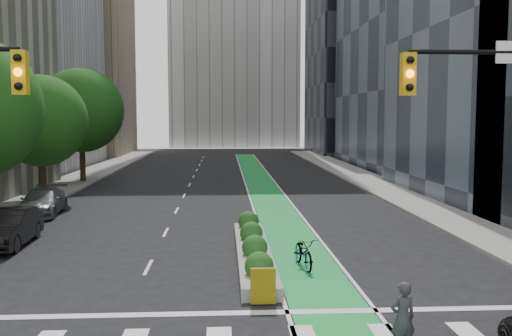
{
  "coord_description": "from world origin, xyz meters",
  "views": [
    {
      "loc": [
        0.14,
        -13.51,
        5.2
      ],
      "look_at": [
        1.52,
        10.86,
        3.0
      ],
      "focal_mm": 40.0,
      "sensor_mm": 36.0,
      "label": 1
    }
  ],
  "objects": [
    {
      "name": "tree_midfar",
      "position": [
        -11.0,
        22.0,
        4.95
      ],
      "size": [
        5.6,
        5.6,
        7.76
      ],
      "color": "black",
      "rests_on": "ground"
    },
    {
      "name": "ground",
      "position": [
        0.0,
        0.0,
        0.0
      ],
      "size": [
        160.0,
        160.0,
        0.0
      ],
      "primitive_type": "plane",
      "color": "black",
      "rests_on": "ground"
    },
    {
      "name": "bicycle",
      "position": [
        2.88,
        5.71,
        0.54
      ],
      "size": [
        0.97,
        2.13,
        1.08
      ],
      "primitive_type": "imported",
      "rotation": [
        0.0,
        0.0,
        0.13
      ],
      "color": "gray",
      "rests_on": "ground"
    },
    {
      "name": "median_planter",
      "position": [
        1.2,
        7.04,
        0.37
      ],
      "size": [
        1.2,
        10.26,
        1.1
      ],
      "color": "gray",
      "rests_on": "ground"
    },
    {
      "name": "sidewalk_right",
      "position": [
        11.8,
        25.0,
        0.07
      ],
      "size": [
        3.6,
        90.0,
        0.15
      ],
      "primitive_type": "cube",
      "color": "gray",
      "rests_on": "ground"
    },
    {
      "name": "bike_lane_paint",
      "position": [
        3.0,
        30.0,
        0.01
      ],
      "size": [
        2.2,
        70.0,
        0.01
      ],
      "primitive_type": "cube",
      "color": "green",
      "rests_on": "ground"
    },
    {
      "name": "tree_far",
      "position": [
        -11.0,
        32.0,
        5.69
      ],
      "size": [
        6.6,
        6.6,
        9.0
      ],
      "color": "black",
      "rests_on": "ground"
    },
    {
      "name": "parked_car_left_far",
      "position": [
        -9.5,
        16.99,
        0.7
      ],
      "size": [
        2.32,
        4.96,
        1.4
      ],
      "primitive_type": "imported",
      "rotation": [
        0.0,
        0.0,
        0.08
      ],
      "color": "#505355",
      "rests_on": "ground"
    },
    {
      "name": "parked_car_left_mid",
      "position": [
        -8.55,
        9.56,
        0.76
      ],
      "size": [
        1.74,
        4.63,
        1.51
      ],
      "primitive_type": "imported",
      "rotation": [
        0.0,
        0.0,
        0.03
      ],
      "color": "black",
      "rests_on": "ground"
    },
    {
      "name": "building_tan_far",
      "position": [
        -20.0,
        66.0,
        13.0
      ],
      "size": [
        14.0,
        16.0,
        26.0
      ],
      "primitive_type": "cube",
      "color": "tan",
      "rests_on": "ground"
    },
    {
      "name": "cyclist",
      "position": [
        4.01,
        -1.65,
        0.82
      ],
      "size": [
        0.67,
        0.51,
        1.65
      ],
      "primitive_type": "imported",
      "rotation": [
        0.0,
        0.0,
        3.35
      ],
      "color": "#322F38",
      "rests_on": "ground"
    },
    {
      "name": "building_dark_end",
      "position": [
        20.0,
        68.0,
        14.0
      ],
      "size": [
        14.0,
        18.0,
        28.0
      ],
      "primitive_type": "cube",
      "color": "black",
      "rests_on": "ground"
    },
    {
      "name": "sidewalk_left",
      "position": [
        -11.8,
        25.0,
        0.07
      ],
      "size": [
        3.6,
        90.0,
        0.15
      ],
      "primitive_type": "cube",
      "color": "gray",
      "rests_on": "ground"
    }
  ]
}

